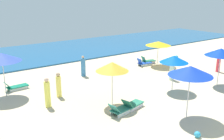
{
  "coord_description": "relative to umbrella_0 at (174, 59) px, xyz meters",
  "views": [
    {
      "loc": [
        -8.99,
        -1.88,
        6.02
      ],
      "look_at": [
        0.22,
        10.88,
        1.39
      ],
      "focal_mm": 40.32,
      "sensor_mm": 36.0,
      "label": 1
    }
  ],
  "objects": [
    {
      "name": "umbrella_4",
      "position": [
        -2.41,
        -3.09,
        0.38
      ],
      "size": [
        2.19,
        2.19,
        2.76
      ],
      "color": "silver",
      "rests_on": "ground_plane"
    },
    {
      "name": "lounge_chair_3_1",
      "position": [
        -5.0,
        -0.77,
        -1.88
      ],
      "size": [
        1.34,
        0.78,
        0.7
      ],
      "rotation": [
        0.0,
        0.0,
        1.71
      ],
      "color": "silver",
      "rests_on": "ground_plane"
    },
    {
      "name": "beachgoer_0",
      "position": [
        1.65,
        1.5,
        -1.41
      ],
      "size": [
        0.41,
        0.41,
        1.57
      ],
      "rotation": [
        0.0,
        0.0,
        1.39
      ],
      "color": "white",
      "rests_on": "ground_plane"
    },
    {
      "name": "umbrella_6",
      "position": [
        3.36,
        -1.18,
        0.24
      ],
      "size": [
        2.11,
        2.11,
        2.64
      ],
      "color": "silver",
      "rests_on": "ground_plane"
    },
    {
      "name": "lounge_chair_7_0",
      "position": [
        3.46,
        5.95,
        -1.86
      ],
      "size": [
        1.4,
        0.83,
        0.75
      ],
      "rotation": [
        0.0,
        0.0,
        1.35
      ],
      "color": "silver",
      "rests_on": "ground_plane"
    },
    {
      "name": "umbrella_0",
      "position": [
        0.0,
        0.0,
        0.0
      ],
      "size": [
        1.86,
        1.86,
        2.37
      ],
      "color": "silver",
      "rests_on": "ground_plane"
    },
    {
      "name": "umbrella_3",
      "position": [
        -4.57,
        0.48,
        0.14
      ],
      "size": [
        1.85,
        1.85,
        2.54
      ],
      "color": "silver",
      "rests_on": "ground_plane"
    },
    {
      "name": "lounge_chair_2_0",
      "position": [
        -8.4,
        6.19,
        -1.92
      ],
      "size": [
        1.52,
        0.68,
        0.63
      ],
      "rotation": [
        0.0,
        0.0,
        1.64
      ],
      "color": "silver",
      "rests_on": "ground_plane"
    },
    {
      "name": "ocean",
      "position": [
        -3.45,
        15.97,
        -2.08
      ],
      "size": [
        60.0,
        11.03,
        0.12
      ],
      "primitive_type": "cube",
      "color": "#1F5A8C",
      "rests_on": "ground_plane"
    },
    {
      "name": "beachgoer_5",
      "position": [
        -7.69,
        2.35,
        -1.31
      ],
      "size": [
        0.45,
        0.45,
        1.73
      ],
      "rotation": [
        0.0,
        0.0,
        0.98
      ],
      "color": "#F6EF61",
      "rests_on": "ground_plane"
    },
    {
      "name": "lounge_chair_7_1",
      "position": [
        2.74,
        5.71,
        -1.89
      ],
      "size": [
        1.4,
        0.77,
        0.71
      ],
      "rotation": [
        0.0,
        0.0,
        1.45
      ],
      "color": "silver",
      "rests_on": "ground_plane"
    },
    {
      "name": "umbrella_2",
      "position": [
        -9.22,
        5.38,
        0.37
      ],
      "size": [
        2.28,
        2.28,
        2.77
      ],
      "color": "silver",
      "rests_on": "ground_plane"
    },
    {
      "name": "lounge_chair_3_0",
      "position": [
        -4.0,
        -0.62,
        -1.89
      ],
      "size": [
        1.53,
        0.92,
        0.69
      ],
      "rotation": [
        0.0,
        0.0,
        1.81
      ],
      "color": "silver",
      "rests_on": "ground_plane"
    },
    {
      "name": "beachgoer_7",
      "position": [
        -3.23,
        6.19,
        -1.38
      ],
      "size": [
        0.48,
        0.48,
        1.63
      ],
      "rotation": [
        0.0,
        0.0,
        5.16
      ],
      "color": "teal",
      "rests_on": "ground_plane"
    },
    {
      "name": "umbrella_7",
      "position": [
        3.75,
        5.03,
        -0.12
      ],
      "size": [
        2.23,
        2.23,
        2.21
      ],
      "color": "silver",
      "rests_on": "ground_plane"
    },
    {
      "name": "beach_ball_1",
      "position": [
        7.1,
        5.65,
        -1.95
      ],
      "size": [
        0.37,
        0.37,
        0.37
      ],
      "primitive_type": "sphere",
      "color": "#39A4DE",
      "rests_on": "ground_plane"
    },
    {
      "name": "beachgoer_2",
      "position": [
        -6.57,
        3.35,
        -1.39
      ],
      "size": [
        0.44,
        0.44,
        1.57
      ],
      "rotation": [
        0.0,
        0.0,
        5.61
      ],
      "color": "#F9E765",
      "rests_on": "ground_plane"
    },
    {
      "name": "beachgoer_6",
      "position": [
        6.36,
        0.67,
        -1.41
      ],
      "size": [
        0.37,
        0.37,
        1.55
      ],
      "rotation": [
        0.0,
        0.0,
        6.08
      ],
      "color": "#ED3A4A",
      "rests_on": "ground_plane"
    },
    {
      "name": "beach_ball_0",
      "position": [
        -3.59,
        -4.61,
        -2.0
      ],
      "size": [
        0.28,
        0.28,
        0.28
      ],
      "primitive_type": "sphere",
      "color": "#2D9CCA",
      "rests_on": "ground_plane"
    }
  ]
}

